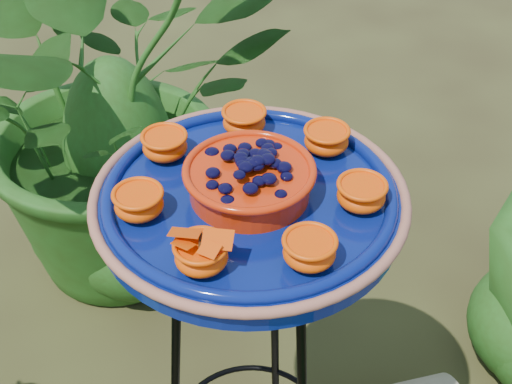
# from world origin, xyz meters

# --- Properties ---
(tripod_stand) EXTENTS (0.30, 0.32, 0.79)m
(tripod_stand) POSITION_xyz_m (0.07, 0.03, 0.48)
(tripod_stand) COLOR black
(tripod_stand) RESTS_ON ground
(feeder_dish) EXTENTS (0.42, 0.42, 0.09)m
(feeder_dish) POSITION_xyz_m (0.07, 0.03, 0.83)
(feeder_dish) COLOR navy
(feeder_dish) RESTS_ON tripod_stand
(shrub_back_left) EXTENTS (1.17, 1.16, 0.98)m
(shrub_back_left) POSITION_xyz_m (-0.47, 0.67, 0.49)
(shrub_back_left) COLOR #224713
(shrub_back_left) RESTS_ON ground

